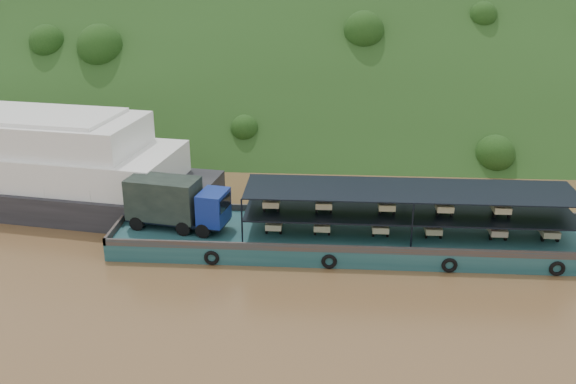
{
  "coord_description": "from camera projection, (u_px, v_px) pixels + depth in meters",
  "views": [
    {
      "loc": [
        1.02,
        -41.64,
        20.41
      ],
      "look_at": [
        -2.0,
        3.0,
        3.2
      ],
      "focal_mm": 40.0,
      "sensor_mm": 36.0,
      "label": 1
    }
  ],
  "objects": [
    {
      "name": "hillside",
      "position": [
        322.0,
        121.0,
        79.69
      ],
      "size": [
        140.0,
        39.6,
        39.6
      ],
      "primitive_type": "cube",
      "rotation": [
        0.79,
        0.0,
        0.0
      ],
      "color": "#1D3714",
      "rests_on": "ground"
    },
    {
      "name": "cargo_barge",
      "position": [
        336.0,
        231.0,
        46.14
      ],
      "size": [
        35.0,
        7.18,
        4.9
      ],
      "color": "#123D41",
      "rests_on": "ground"
    },
    {
      "name": "ground",
      "position": [
        313.0,
        249.0,
        46.17
      ],
      "size": [
        160.0,
        160.0,
        0.0
      ],
      "primitive_type": "plane",
      "color": "brown",
      "rests_on": "ground"
    }
  ]
}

